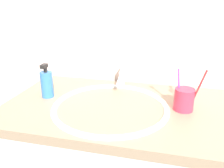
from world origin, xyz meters
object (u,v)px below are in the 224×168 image
soap_dispenser (47,84)px  faucet (121,77)px  toothbrush_white (197,83)px  toothbrush_cup (184,99)px  toothbrush_red (200,85)px  toothbrush_purple (179,82)px

soap_dispenser → faucet: bearing=32.4°
soap_dispenser → toothbrush_white: bearing=3.1°
toothbrush_cup → toothbrush_red: bearing=-19.8°
faucet → toothbrush_purple: size_ratio=0.81×
toothbrush_white → soap_dispenser: 0.64m
faucet → toothbrush_red: size_ratio=0.75×
toothbrush_red → soap_dispenser: (-0.64, 0.01, -0.05)m
faucet → toothbrush_purple: (0.26, -0.17, 0.05)m
toothbrush_red → soap_dispenser: size_ratio=1.29×
toothbrush_cup → toothbrush_red: (0.05, -0.02, 0.07)m
faucet → toothbrush_white: size_ratio=0.81×
toothbrush_purple → toothbrush_red: bearing=-24.1°
faucet → toothbrush_white: (0.33, -0.16, 0.05)m
faucet → toothbrush_white: toothbrush_white is taller
toothbrush_cup → soap_dispenser: (-0.59, -0.01, 0.02)m
faucet → toothbrush_purple: 0.32m
toothbrush_purple → soap_dispenser: 0.57m
toothbrush_purple → faucet: bearing=147.4°
faucet → toothbrush_purple: bearing=-32.6°
toothbrush_red → faucet: bearing=149.2°
toothbrush_cup → toothbrush_white: toothbrush_white is taller
faucet → toothbrush_cup: (0.29, -0.18, -0.01)m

